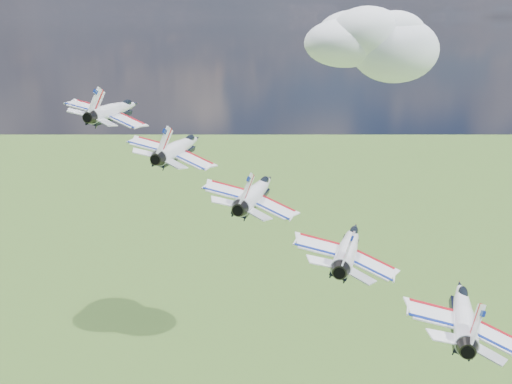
{
  "coord_description": "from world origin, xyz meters",
  "views": [
    {
      "loc": [
        -5.43,
        -76.53,
        176.79
      ],
      "look_at": [
        0.34,
        -6.66,
        157.65
      ],
      "focal_mm": 45.0,
      "sensor_mm": 36.0,
      "label": 1
    }
  ],
  "objects_px": {
    "jet_3": "(349,246)",
    "jet_1": "(179,147)",
    "jet_4": "(463,313)",
    "jet_0": "(115,110)",
    "jet_2": "(256,192)"
  },
  "relations": [
    {
      "from": "jet_2",
      "to": "jet_3",
      "type": "xyz_separation_m",
      "value": [
        8.84,
        -8.84,
        -3.55
      ]
    },
    {
      "from": "jet_1",
      "to": "jet_3",
      "type": "relative_size",
      "value": 1.0
    },
    {
      "from": "jet_1",
      "to": "jet_4",
      "type": "height_order",
      "value": "jet_1"
    },
    {
      "from": "jet_3",
      "to": "jet_2",
      "type": "bearing_deg",
      "value": 154.2
    },
    {
      "from": "jet_0",
      "to": "jet_2",
      "type": "bearing_deg",
      "value": -25.8
    },
    {
      "from": "jet_2",
      "to": "jet_4",
      "type": "height_order",
      "value": "jet_2"
    },
    {
      "from": "jet_0",
      "to": "jet_1",
      "type": "bearing_deg",
      "value": -25.8
    },
    {
      "from": "jet_2",
      "to": "jet_1",
      "type": "bearing_deg",
      "value": 154.2
    },
    {
      "from": "jet_3",
      "to": "jet_1",
      "type": "bearing_deg",
      "value": 154.2
    },
    {
      "from": "jet_1",
      "to": "jet_4",
      "type": "bearing_deg",
      "value": -25.8
    },
    {
      "from": "jet_0",
      "to": "jet_4",
      "type": "xyz_separation_m",
      "value": [
        35.34,
        -35.36,
        -14.19
      ]
    },
    {
      "from": "jet_0",
      "to": "jet_2",
      "type": "xyz_separation_m",
      "value": [
        17.67,
        -17.68,
        -7.1
      ]
    },
    {
      "from": "jet_0",
      "to": "jet_1",
      "type": "height_order",
      "value": "jet_0"
    },
    {
      "from": "jet_2",
      "to": "jet_4",
      "type": "distance_m",
      "value": 25.98
    },
    {
      "from": "jet_2",
      "to": "jet_0",
      "type": "bearing_deg",
      "value": 154.2
    }
  ]
}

